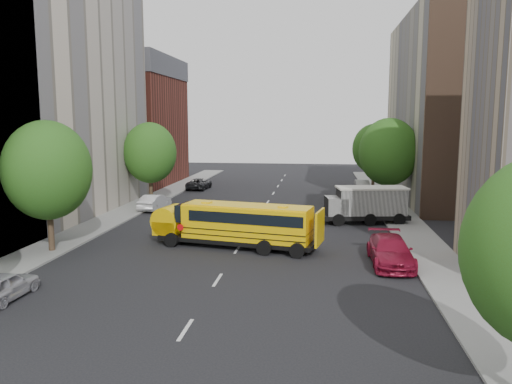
% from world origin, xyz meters
% --- Properties ---
extents(ground, '(120.00, 120.00, 0.00)m').
position_xyz_m(ground, '(0.00, 0.00, 0.00)').
color(ground, black).
rests_on(ground, ground).
extents(sidewalk_left, '(3.00, 80.00, 0.12)m').
position_xyz_m(sidewalk_left, '(-11.50, 5.00, 0.06)').
color(sidewalk_left, slate).
rests_on(sidewalk_left, ground).
extents(sidewalk_right, '(3.00, 80.00, 0.12)m').
position_xyz_m(sidewalk_right, '(11.50, 5.00, 0.06)').
color(sidewalk_right, slate).
rests_on(sidewalk_right, ground).
extents(lane_markings, '(0.15, 64.00, 0.01)m').
position_xyz_m(lane_markings, '(0.00, 10.00, 0.01)').
color(lane_markings, silver).
rests_on(lane_markings, ground).
extents(building_left_cream, '(10.00, 26.00, 20.00)m').
position_xyz_m(building_left_cream, '(-18.00, 6.00, 10.00)').
color(building_left_cream, beige).
rests_on(building_left_cream, ground).
extents(building_left_redbrick, '(10.00, 15.00, 13.00)m').
position_xyz_m(building_left_redbrick, '(-18.00, 28.00, 6.50)').
color(building_left_redbrick, maroon).
rests_on(building_left_redbrick, ground).
extents(building_right_far, '(10.00, 22.00, 18.00)m').
position_xyz_m(building_right_far, '(18.00, 20.00, 9.00)').
color(building_right_far, tan).
rests_on(building_right_far, ground).
extents(building_right_sidewall, '(10.10, 0.30, 18.00)m').
position_xyz_m(building_right_sidewall, '(18.00, 9.00, 9.00)').
color(building_right_sidewall, brown).
rests_on(building_right_sidewall, ground).
extents(street_tree_1, '(5.12, 5.12, 7.90)m').
position_xyz_m(street_tree_1, '(-11.00, -4.00, 4.95)').
color(street_tree_1, '#38281C').
rests_on(street_tree_1, ground).
extents(street_tree_2, '(4.99, 4.99, 7.71)m').
position_xyz_m(street_tree_2, '(-11.00, 14.00, 4.83)').
color(street_tree_2, '#38281C').
rests_on(street_tree_2, ground).
extents(street_tree_4, '(5.25, 5.25, 8.10)m').
position_xyz_m(street_tree_4, '(11.00, 14.00, 5.08)').
color(street_tree_4, '#38281C').
rests_on(street_tree_4, ground).
extents(street_tree_5, '(4.86, 4.86, 7.51)m').
position_xyz_m(street_tree_5, '(11.00, 26.00, 4.70)').
color(street_tree_5, '#38281C').
rests_on(street_tree_5, ground).
extents(school_bus, '(10.15, 4.17, 2.80)m').
position_xyz_m(school_bus, '(-0.22, -1.47, 1.56)').
color(school_bus, black).
rests_on(school_bus, ground).
extents(safari_truck, '(6.86, 3.38, 2.82)m').
position_xyz_m(safari_truck, '(8.50, 7.13, 1.49)').
color(safari_truck, black).
rests_on(safari_truck, ground).
extents(parked_car_0, '(1.60, 3.79, 1.28)m').
position_xyz_m(parked_car_0, '(-8.80, -11.91, 0.64)').
color(parked_car_0, '#AAAAB0').
rests_on(parked_car_0, ground).
extents(parked_car_1, '(1.88, 4.36, 1.40)m').
position_xyz_m(parked_car_1, '(-9.52, 10.63, 0.70)').
color(parked_car_1, beige).
rests_on(parked_car_1, ground).
extents(parked_car_2, '(2.33, 4.68, 1.28)m').
position_xyz_m(parked_car_2, '(-8.80, 24.24, 0.64)').
color(parked_car_2, black).
rests_on(parked_car_2, ground).
extents(parked_car_3, '(2.28, 5.39, 1.55)m').
position_xyz_m(parked_car_3, '(8.87, -4.17, 0.78)').
color(parked_car_3, maroon).
rests_on(parked_car_3, ground).
extents(parked_car_4, '(2.02, 4.67, 1.57)m').
position_xyz_m(parked_car_4, '(9.60, 12.70, 0.78)').
color(parked_car_4, '#333258').
rests_on(parked_car_4, ground).
extents(parked_car_5, '(1.65, 4.29, 1.39)m').
position_xyz_m(parked_car_5, '(9.60, 23.46, 0.70)').
color(parked_car_5, gray).
rests_on(parked_car_5, ground).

